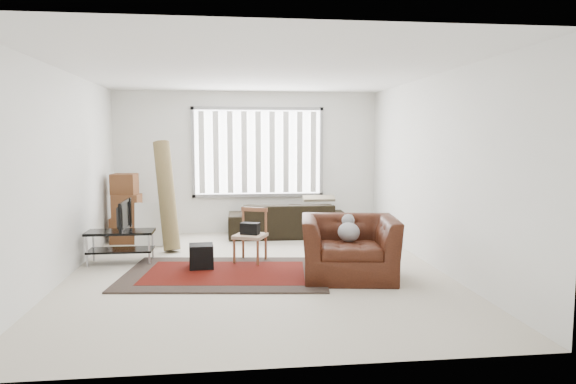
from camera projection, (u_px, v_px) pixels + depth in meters
name	position (u px, v px, depth m)	size (l,w,h in m)	color
room	(257.00, 142.00, 7.36)	(6.00, 6.02, 2.71)	beige
persian_rug	(225.00, 273.00, 6.88)	(2.86, 2.08, 0.02)	black
tv_stand	(121.00, 240.00, 7.46)	(0.96, 0.43, 0.48)	black
tv	(120.00, 216.00, 7.43)	(0.77, 0.10, 0.44)	black
subwoofer	(201.00, 256.00, 7.13)	(0.33, 0.33, 0.33)	black
moving_boxes	(126.00, 211.00, 8.93)	(0.52, 0.49, 1.20)	brown
white_flatpack	(152.00, 224.00, 8.66)	(0.58, 0.08, 0.73)	silver
rolled_rug	(167.00, 195.00, 8.33)	(0.27, 0.27, 1.78)	brown
sofa	(287.00, 214.00, 9.49)	(2.16, 0.93, 0.83)	black
side_chair	(251.00, 233.00, 7.50)	(0.56, 0.56, 0.79)	tan
armchair	(349.00, 243.00, 6.69)	(1.37, 1.24, 0.91)	#3B170C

